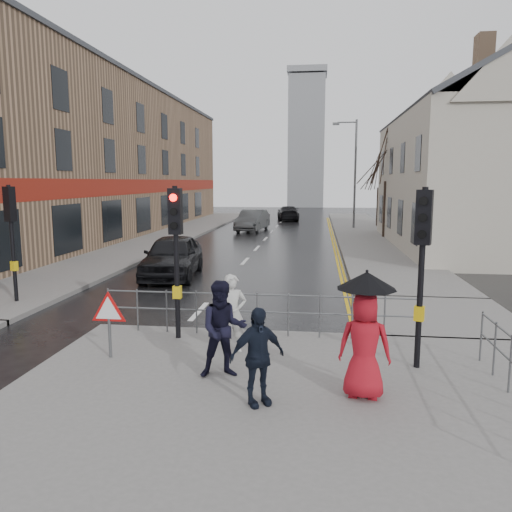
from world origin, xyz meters
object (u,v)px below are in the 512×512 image
(pedestrian_with_umbrella, at_px, (365,330))
(car_mid, at_px, (253,220))
(pedestrian_d, at_px, (257,356))
(pedestrian_b, at_px, (223,329))
(car_parked, at_px, (173,256))
(pedestrian_a, at_px, (232,313))

(pedestrian_with_umbrella, distance_m, car_mid, 29.01)
(pedestrian_with_umbrella, relative_size, car_mid, 0.44)
(pedestrian_d, bearing_deg, pedestrian_with_umbrella, -16.52)
(pedestrian_b, relative_size, car_parked, 0.37)
(pedestrian_a, xyz_separation_m, pedestrian_b, (0.07, -1.35, 0.07))
(pedestrian_a, relative_size, pedestrian_d, 1.03)
(pedestrian_a, relative_size, pedestrian_with_umbrella, 0.77)
(pedestrian_a, height_order, pedestrian_b, pedestrian_b)
(pedestrian_with_umbrella, bearing_deg, pedestrian_d, -164.21)
(pedestrian_b, xyz_separation_m, pedestrian_d, (0.74, -1.06, -0.09))
(pedestrian_d, bearing_deg, pedestrian_a, 76.24)
(pedestrian_d, height_order, car_mid, pedestrian_d)
(car_parked, bearing_deg, pedestrian_with_umbrella, -64.26)
(pedestrian_d, distance_m, car_mid, 29.20)
(pedestrian_a, distance_m, pedestrian_b, 1.35)
(pedestrian_a, distance_m, car_parked, 9.25)
(pedestrian_a, xyz_separation_m, pedestrian_with_umbrella, (2.50, -1.93, 0.32))
(pedestrian_a, relative_size, car_mid, 0.34)
(pedestrian_b, distance_m, pedestrian_with_umbrella, 2.51)
(pedestrian_with_umbrella, xyz_separation_m, car_mid, (-5.56, 28.47, -0.49))
(pedestrian_a, bearing_deg, pedestrian_b, -105.49)
(pedestrian_d, relative_size, car_parked, 0.33)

